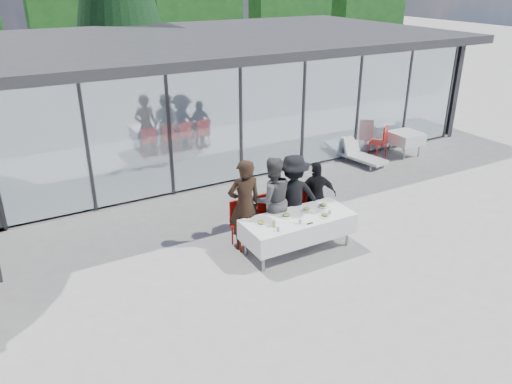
% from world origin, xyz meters
% --- Properties ---
extents(ground, '(90.00, 90.00, 0.00)m').
position_xyz_m(ground, '(0.00, 0.00, 0.00)').
color(ground, gray).
rests_on(ground, ground).
extents(pavilion, '(14.80, 8.80, 3.44)m').
position_xyz_m(pavilion, '(2.00, 8.16, 2.15)').
color(pavilion, gray).
rests_on(pavilion, ground).
extents(treeline, '(62.50, 2.00, 4.40)m').
position_xyz_m(treeline, '(-2.00, 28.00, 2.20)').
color(treeline, '#113612').
rests_on(treeline, ground).
extents(dining_table, '(2.26, 0.96, 0.75)m').
position_xyz_m(dining_table, '(0.33, 0.22, 0.54)').
color(dining_table, silver).
rests_on(dining_table, ground).
extents(diner_a, '(0.77, 0.77, 1.91)m').
position_xyz_m(diner_a, '(-0.55, 0.84, 0.96)').
color(diner_a, black).
rests_on(diner_a, ground).
extents(diner_chair_a, '(0.44, 0.44, 0.97)m').
position_xyz_m(diner_chair_a, '(-0.55, 0.96, 0.54)').
color(diner_chair_a, '#AD110B').
rests_on(diner_chair_a, ground).
extents(diner_b, '(1.06, 1.06, 1.86)m').
position_xyz_m(diner_b, '(0.09, 0.84, 0.93)').
color(diner_b, '#4F4F4F').
rests_on(diner_b, ground).
extents(diner_chair_b, '(0.44, 0.44, 0.97)m').
position_xyz_m(diner_chair_b, '(0.09, 0.96, 0.54)').
color(diner_chair_b, '#AD110B').
rests_on(diner_chair_b, ground).
extents(diner_c, '(1.44, 1.44, 1.80)m').
position_xyz_m(diner_c, '(0.61, 0.84, 0.90)').
color(diner_c, black).
rests_on(diner_c, ground).
extents(diner_chair_c, '(0.44, 0.44, 0.97)m').
position_xyz_m(diner_chair_c, '(0.61, 0.96, 0.54)').
color(diner_chair_c, '#AD110B').
rests_on(diner_chair_c, ground).
extents(diner_d, '(1.15, 1.15, 1.54)m').
position_xyz_m(diner_d, '(1.21, 0.84, 0.77)').
color(diner_d, black).
rests_on(diner_d, ground).
extents(diner_chair_d, '(0.44, 0.44, 0.97)m').
position_xyz_m(diner_chair_d, '(1.21, 0.96, 0.54)').
color(diner_chair_d, '#AD110B').
rests_on(diner_chair_d, ground).
extents(plate_a, '(0.26, 0.26, 0.07)m').
position_xyz_m(plate_a, '(-0.46, 0.31, 0.78)').
color(plate_a, white).
rests_on(plate_a, dining_table).
extents(plate_b, '(0.26, 0.26, 0.07)m').
position_xyz_m(plate_b, '(0.13, 0.34, 0.78)').
color(plate_b, white).
rests_on(plate_b, dining_table).
extents(plate_c, '(0.26, 0.26, 0.07)m').
position_xyz_m(plate_c, '(0.64, 0.37, 0.78)').
color(plate_c, white).
rests_on(plate_c, dining_table).
extents(plate_d, '(0.26, 0.26, 0.07)m').
position_xyz_m(plate_d, '(1.06, 0.37, 0.78)').
color(plate_d, white).
rests_on(plate_d, dining_table).
extents(plate_extra, '(0.26, 0.26, 0.07)m').
position_xyz_m(plate_extra, '(0.81, -0.02, 0.78)').
color(plate_extra, white).
rests_on(plate_extra, dining_table).
extents(juice_bottle, '(0.06, 0.06, 0.14)m').
position_xyz_m(juice_bottle, '(-0.31, 0.08, 0.82)').
color(juice_bottle, '#91B94D').
rests_on(juice_bottle, dining_table).
extents(drinking_glasses, '(1.34, 0.16, 0.10)m').
position_xyz_m(drinking_glasses, '(0.27, -0.05, 0.80)').
color(drinking_glasses, silver).
rests_on(drinking_glasses, dining_table).
extents(folded_eyeglasses, '(0.14, 0.03, 0.01)m').
position_xyz_m(folded_eyeglasses, '(0.36, -0.14, 0.76)').
color(folded_eyeglasses, black).
rests_on(folded_eyeglasses, dining_table).
extents(spare_table_right, '(0.86, 0.86, 0.74)m').
position_xyz_m(spare_table_right, '(6.39, 3.40, 0.55)').
color(spare_table_right, silver).
rests_on(spare_table_right, ground).
extents(spare_chair_a, '(0.62, 0.62, 0.97)m').
position_xyz_m(spare_chair_a, '(6.10, 4.26, 0.54)').
color(spare_chair_a, '#AD110B').
rests_on(spare_chair_a, ground).
extents(spare_chair_b, '(0.61, 0.61, 0.97)m').
position_xyz_m(spare_chair_b, '(5.64, 3.66, 0.54)').
color(spare_chair_b, '#AD110B').
rests_on(spare_chair_b, ground).
extents(lounger, '(0.85, 1.42, 0.72)m').
position_xyz_m(lounger, '(4.79, 3.56, 0.26)').
color(lounger, silver).
rests_on(lounger, ground).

